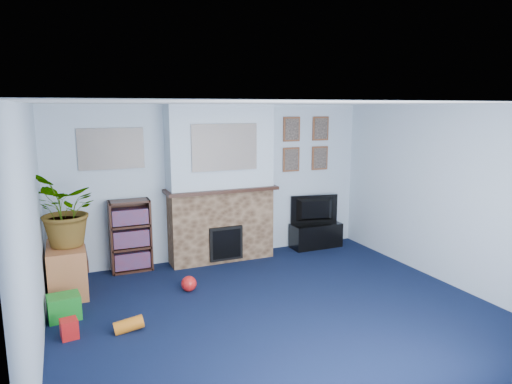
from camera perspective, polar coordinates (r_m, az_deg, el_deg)
name	(u,v)px	position (r m, az deg, el deg)	size (l,w,h in m)	color
floor	(279,312)	(5.51, 2.87, -14.79)	(5.00, 4.50, 0.01)	#0D1634
ceiling	(281,103)	(4.98, 3.13, 11.03)	(5.00, 4.50, 0.01)	white
wall_back	(216,182)	(7.16, -4.97, 1.23)	(5.00, 0.04, 2.40)	silver
wall_front	(427,282)	(3.33, 20.60, -10.50)	(5.00, 0.04, 2.40)	silver
wall_left	(32,237)	(4.62, -26.18, -5.06)	(0.04, 4.50, 2.40)	silver
wall_right	(448,195)	(6.59, 22.91, -0.40)	(0.04, 4.50, 2.40)	silver
chimney_breast	(221,185)	(6.97, -4.44, 0.85)	(1.72, 0.50, 2.40)	brown
collage_main	(225,147)	(6.70, -3.92, 5.60)	(1.00, 0.03, 0.68)	gray
collage_left	(111,149)	(6.76, -17.64, 5.17)	(0.90, 0.03, 0.58)	gray
portrait_tl	(292,129)	(7.56, 4.46, 7.83)	(0.30, 0.03, 0.40)	brown
portrait_tr	(320,129)	(7.83, 8.06, 7.86)	(0.30, 0.03, 0.40)	brown
portrait_bl	(291,160)	(7.60, 4.41, 4.07)	(0.30, 0.03, 0.40)	brown
portrait_br	(320,158)	(7.87, 7.97, 4.22)	(0.30, 0.03, 0.40)	brown
tv_stand	(316,234)	(7.87, 7.48, -5.25)	(0.86, 0.36, 0.41)	black
television	(316,210)	(7.78, 7.48, -2.22)	(0.83, 0.11, 0.48)	black
bookshelf	(131,237)	(6.88, -15.41, -5.48)	(0.58, 0.28, 1.05)	black
sideboard	(67,267)	(6.37, -22.55, -8.64)	(0.45, 0.81, 0.63)	#B7693A
potted_plant	(67,210)	(6.13, -22.57, -2.06)	(0.85, 0.73, 0.94)	#26661E
mantel_clock	(219,184)	(6.91, -4.66, 1.06)	(0.10, 0.06, 0.14)	gold
mantel_candle	(244,181)	(7.04, -1.55, 1.36)	(0.05, 0.05, 0.14)	#B2BFC6
mantel_teddy	(183,186)	(6.76, -9.17, 0.70)	(0.14, 0.14, 0.14)	gray
mantel_can	(268,181)	(7.21, 1.47, 1.41)	(0.06, 0.06, 0.13)	red
green_crate	(64,307)	(5.73, -22.87, -13.09)	(0.35, 0.28, 0.28)	#198C26
toy_ball	(189,284)	(6.11, -8.39, -11.35)	(0.20, 0.20, 0.20)	red
toy_block	(69,328)	(5.29, -22.32, -15.44)	(0.17, 0.17, 0.20)	red
toy_tube	(129,325)	(5.24, -15.61, -15.73)	(0.14, 0.14, 0.31)	orange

